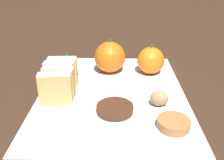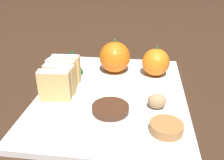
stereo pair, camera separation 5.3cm
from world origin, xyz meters
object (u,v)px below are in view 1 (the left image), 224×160
walnut (159,99)px  orange_far (110,57)px  chocolate_cookie (115,109)px  orange_near (151,61)px

walnut → orange_far: bearing=122.3°
orange_far → walnut: size_ratio=2.39×
walnut → chocolate_cookie: walnut is taller
orange_far → chocolate_cookie: size_ratio=1.21×
chocolate_cookie → orange_far: bearing=94.5°
orange_far → walnut: orange_far is taller
orange_near → orange_far: size_ratio=0.88×
orange_near → walnut: (-0.00, -0.15, -0.02)m
orange_near → orange_far: 0.10m
orange_near → orange_far: bearing=175.9°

